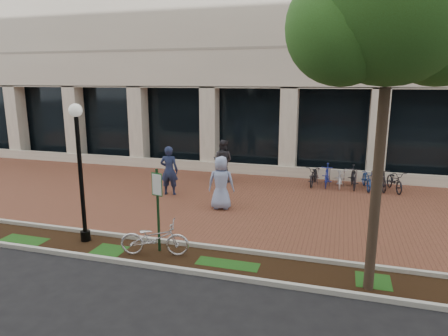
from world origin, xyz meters
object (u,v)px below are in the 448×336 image
(pedestrian_mid, at_px, (223,161))
(bike_rack_cluster, at_px, (353,178))
(parking_sign, at_px, (157,199))
(bollard, at_px, (375,177))
(street_tree, at_px, (395,6))
(locked_bicycle, at_px, (155,238))
(pedestrian_left, at_px, (169,171))
(lamppost, at_px, (80,166))
(pedestrian_right, at_px, (221,183))

(pedestrian_mid, distance_m, bike_rack_cluster, 5.74)
(parking_sign, height_order, bollard, parking_sign)
(street_tree, xyz_separation_m, bollard, (0.65, 9.12, -5.46))
(locked_bicycle, relative_size, pedestrian_left, 0.92)
(lamppost, height_order, pedestrian_left, lamppost)
(lamppost, bearing_deg, pedestrian_mid, 76.90)
(bollard, relative_size, bike_rack_cluster, 0.23)
(locked_bicycle, height_order, pedestrian_left, pedestrian_left)
(street_tree, bearing_deg, pedestrian_mid, 125.71)
(locked_bicycle, bearing_deg, lamppost, 68.94)
(parking_sign, bearing_deg, street_tree, 9.89)
(pedestrian_left, bearing_deg, street_tree, 134.94)
(parking_sign, height_order, street_tree, street_tree)
(bike_rack_cluster, bearing_deg, bollard, 21.53)
(locked_bicycle, xyz_separation_m, pedestrian_left, (-1.99, 5.39, 0.52))
(locked_bicycle, relative_size, pedestrian_mid, 0.95)
(pedestrian_mid, bearing_deg, street_tree, 132.20)
(pedestrian_left, relative_size, bollard, 2.11)
(bollard, bearing_deg, parking_sign, -124.80)
(street_tree, distance_m, locked_bicycle, 7.67)
(lamppost, relative_size, pedestrian_right, 2.04)
(street_tree, bearing_deg, bike_rack_cluster, 91.58)
(bollard, bearing_deg, street_tree, -94.06)
(lamppost, relative_size, bike_rack_cluster, 0.95)
(pedestrian_left, xyz_separation_m, pedestrian_right, (2.53, -1.15, -0.03))
(pedestrian_right, bearing_deg, street_tree, 129.05)
(pedestrian_mid, bearing_deg, parking_sign, 100.54)
(parking_sign, distance_m, locked_bicycle, 1.03)
(parking_sign, relative_size, lamppost, 0.58)
(pedestrian_mid, bearing_deg, pedestrian_left, 68.24)
(parking_sign, xyz_separation_m, pedestrian_mid, (-0.55, 7.83, -0.51))
(pedestrian_left, xyz_separation_m, bollard, (8.03, 3.54, -0.52))
(lamppost, xyz_separation_m, pedestrian_mid, (1.81, 7.77, -1.27))
(pedestrian_right, xyz_separation_m, bike_rack_cluster, (4.61, 4.31, -0.51))
(lamppost, xyz_separation_m, bollard, (8.40, 8.62, -1.75))
(pedestrian_mid, distance_m, bollard, 6.66)
(bollard, bearing_deg, locked_bicycle, -124.07)
(pedestrian_right, xyz_separation_m, bollard, (5.50, 4.69, -0.49))
(pedestrian_left, bearing_deg, pedestrian_right, 147.61)
(pedestrian_left, height_order, pedestrian_right, pedestrian_left)
(lamppost, relative_size, pedestrian_left, 1.98)
(parking_sign, distance_m, bollard, 10.62)
(parking_sign, bearing_deg, bike_rack_cluster, 72.78)
(locked_bicycle, distance_m, bike_rack_cluster, 9.98)
(parking_sign, relative_size, street_tree, 0.29)
(parking_sign, relative_size, locked_bicycle, 1.26)
(street_tree, height_order, pedestrian_left, street_tree)
(parking_sign, relative_size, pedestrian_left, 1.16)
(lamppost, height_order, locked_bicycle, lamppost)
(parking_sign, bearing_deg, pedestrian_mid, 108.62)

